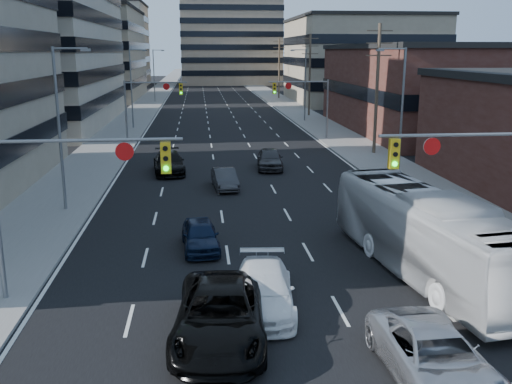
{
  "coord_description": "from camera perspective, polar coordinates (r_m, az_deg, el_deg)",
  "views": [
    {
      "loc": [
        -2.92,
        -11.79,
        8.77
      ],
      "look_at": [
        -0.28,
        14.57,
        2.2
      ],
      "focal_mm": 40.0,
      "sensor_mm": 36.0,
      "label": 1
    }
  ],
  "objects": [
    {
      "name": "storefront_right_mid",
      "position": [
        67.54,
        18.05,
        9.64
      ],
      "size": [
        20.0,
        30.0,
        9.0
      ],
      "primitive_type": "cube",
      "color": "#472119",
      "rests_on": "ground"
    },
    {
      "name": "sidewalk_right",
      "position": [
        142.79,
        0.09,
        10.44
      ],
      "size": [
        5.0,
        300.0,
        0.15
      ],
      "primitive_type": "cube",
      "color": "slate",
      "rests_on": "ground"
    },
    {
      "name": "transit_bus",
      "position": [
        23.68,
        16.74,
        -4.05
      ],
      "size": [
        4.45,
        12.5,
        3.41
      ],
      "primitive_type": "imported",
      "rotation": [
        0.0,
        0.0,
        0.13
      ],
      "color": "silver",
      "rests_on": "ground"
    },
    {
      "name": "streetlight_left_near",
      "position": [
        32.86,
        -18.86,
        6.69
      ],
      "size": [
        2.03,
        0.22,
        9.0
      ],
      "color": "slate",
      "rests_on": "ground"
    },
    {
      "name": "streetlight_left_far",
      "position": [
        102.13,
        -10.09,
        11.64
      ],
      "size": [
        2.03,
        0.22,
        9.0
      ],
      "color": "slate",
      "rests_on": "ground"
    },
    {
      "name": "utility_pole_block",
      "position": [
        50.22,
        12.01,
        10.22
      ],
      "size": [
        2.2,
        0.28,
        11.0
      ],
      "color": "#4C3D2D",
      "rests_on": "ground"
    },
    {
      "name": "silver_suv",
      "position": [
        16.72,
        17.45,
        -15.47
      ],
      "size": [
        2.58,
        5.39,
        1.48
      ],
      "primitive_type": "imported",
      "rotation": [
        0.0,
        0.0,
        0.02
      ],
      "color": "#AFB0B4",
      "rests_on": "ground"
    },
    {
      "name": "white_van",
      "position": [
        20.05,
        0.82,
        -9.74
      ],
      "size": [
        2.41,
        5.12,
        1.44
      ],
      "primitive_type": "imported",
      "rotation": [
        0.0,
        0.0,
        -0.08
      ],
      "color": "white",
      "rests_on": "ground"
    },
    {
      "name": "sidewalk_left",
      "position": [
        142.32,
        -9.31,
        10.25
      ],
      "size": [
        5.0,
        300.0,
        0.15
      ],
      "primitive_type": "cube",
      "color": "slate",
      "rests_on": "ground"
    },
    {
      "name": "sedan_blue",
      "position": [
        25.95,
        -5.6,
        -4.33
      ],
      "size": [
        1.87,
        4.05,
        1.34
      ],
      "primitive_type": "imported",
      "rotation": [
        0.0,
        0.0,
        0.07
      ],
      "color": "black",
      "rests_on": "ground"
    },
    {
      "name": "sedan_black_far",
      "position": [
        42.47,
        -8.7,
        2.91
      ],
      "size": [
        2.68,
        5.51,
        1.54
      ],
      "primitive_type": "imported",
      "rotation": [
        0.0,
        0.0,
        0.1
      ],
      "color": "black",
      "rests_on": "ground"
    },
    {
      "name": "bg_block_right",
      "position": [
        146.06,
        8.32,
        12.71
      ],
      "size": [
        22.0,
        22.0,
        12.0
      ],
      "primitive_type": "cube",
      "color": "gray",
      "rests_on": "ground"
    },
    {
      "name": "sedan_grey_center",
      "position": [
        37.27,
        -3.14,
        1.34
      ],
      "size": [
        1.76,
        4.1,
        1.32
      ],
      "primitive_type": "imported",
      "rotation": [
        0.0,
        0.0,
        0.09
      ],
      "color": "#2E2E30",
      "rests_on": "ground"
    },
    {
      "name": "sedan_grey_right",
      "position": [
        43.48,
        1.39,
        3.36
      ],
      "size": [
        2.23,
        4.79,
        1.59
      ],
      "primitive_type": "imported",
      "rotation": [
        0.0,
        0.0,
        -0.08
      ],
      "color": "#323235",
      "rests_on": "ground"
    },
    {
      "name": "office_left_far",
      "position": [
        113.77,
        -16.83,
        12.97
      ],
      "size": [
        20.0,
        30.0,
        16.0
      ],
      "primitive_type": "cube",
      "color": "gray",
      "rests_on": "ground"
    },
    {
      "name": "streetlight_right_near",
      "position": [
        39.29,
        14.18,
        8.08
      ],
      "size": [
        2.03,
        0.22,
        9.0
      ],
      "color": "slate",
      "rests_on": "ground"
    },
    {
      "name": "signal_far_left",
      "position": [
        57.17,
        -10.62,
        9.21
      ],
      "size": [
        6.09,
        0.33,
        6.0
      ],
      "color": "slate",
      "rests_on": "ground"
    },
    {
      "name": "bg_block_left",
      "position": [
        153.86,
        -15.56,
        13.9
      ],
      "size": [
        24.0,
        24.0,
        20.0
      ],
      "primitive_type": "cube",
      "color": "#ADA089",
      "rests_on": "ground"
    },
    {
      "name": "streetlight_left_mid",
      "position": [
        67.31,
        -12.24,
        10.46
      ],
      "size": [
        2.03,
        0.22,
        9.0
      ],
      "color": "slate",
      "rests_on": "ground"
    },
    {
      "name": "office_right_far",
      "position": [
        103.64,
        10.17,
        12.74
      ],
      "size": [
        22.0,
        28.0,
        14.0
      ],
      "primitive_type": "cube",
      "color": "gray",
      "rests_on": "ground"
    },
    {
      "name": "utility_pole_midblock",
      "position": [
        79.31,
        5.39,
        11.71
      ],
      "size": [
        2.2,
        0.28,
        11.0
      ],
      "color": "#4C3D2D",
      "rests_on": "ground"
    },
    {
      "name": "signal_near_right",
      "position": [
        22.78,
        21.51,
        1.7
      ],
      "size": [
        6.59,
        0.33,
        6.0
      ],
      "color": "slate",
      "rests_on": "ground"
    },
    {
      "name": "streetlight_right_far",
      "position": [
        73.1,
        4.83,
        10.97
      ],
      "size": [
        2.03,
        0.22,
        9.0
      ],
      "color": "slate",
      "rests_on": "ground"
    },
    {
      "name": "road_surface",
      "position": [
        142.1,
        -4.6,
        10.36
      ],
      "size": [
        18.0,
        300.0,
        0.02
      ],
      "primitive_type": "cube",
      "color": "black",
      "rests_on": "ground"
    },
    {
      "name": "utility_pole_distant",
      "position": [
        108.89,
        2.32,
        12.35
      ],
      "size": [
        2.2,
        0.28,
        11.0
      ],
      "color": "#4C3D2D",
      "rests_on": "ground"
    },
    {
      "name": "signal_near_left",
      "position": [
        20.79,
        -18.18,
        0.88
      ],
      "size": [
        6.59,
        0.33,
        6.0
      ],
      "color": "slate",
      "rests_on": "ground"
    },
    {
      "name": "black_pickup",
      "position": [
        18.06,
        -3.58,
        -12.15
      ],
      "size": [
        3.32,
        6.28,
        1.68
      ],
      "primitive_type": "imported",
      "rotation": [
        0.0,
        0.0,
        -0.09
      ],
      "color": "black",
      "rests_on": "ground"
    },
    {
      "name": "signal_far_right",
      "position": [
        57.94,
        4.91,
        9.46
      ],
      "size": [
        6.09,
        0.33,
        6.0
      ],
      "color": "slate",
      "rests_on": "ground"
    }
  ]
}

